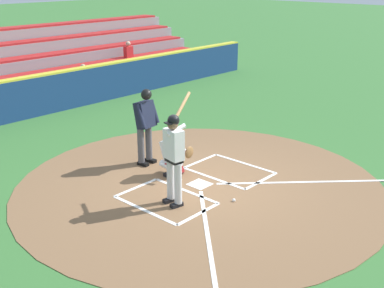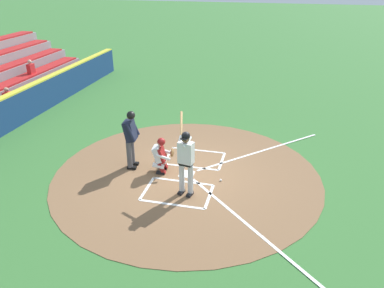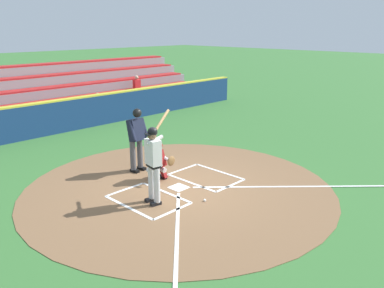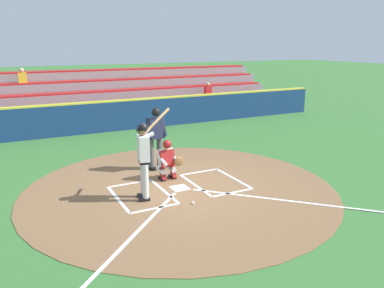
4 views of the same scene
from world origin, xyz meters
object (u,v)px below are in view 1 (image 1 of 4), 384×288
at_px(catcher, 174,151).
at_px(plate_umpire, 145,122).
at_px(baseball, 234,200).
at_px(batter, 174,153).

relative_size(catcher, plate_umpire, 0.61).
bearing_deg(baseball, plate_umpire, -94.41).
relative_size(plate_umpire, baseball, 25.20).
distance_m(plate_umpire, baseball, 3.02).
xyz_separation_m(plate_umpire, baseball, (0.22, 2.82, -1.04)).
xyz_separation_m(catcher, baseball, (0.17, 1.86, -0.55)).
distance_m(catcher, baseball, 1.94).
distance_m(batter, plate_umpire, 2.28).
relative_size(batter, baseball, 28.76).
xyz_separation_m(batter, catcher, (-1.04, -1.03, -0.51)).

